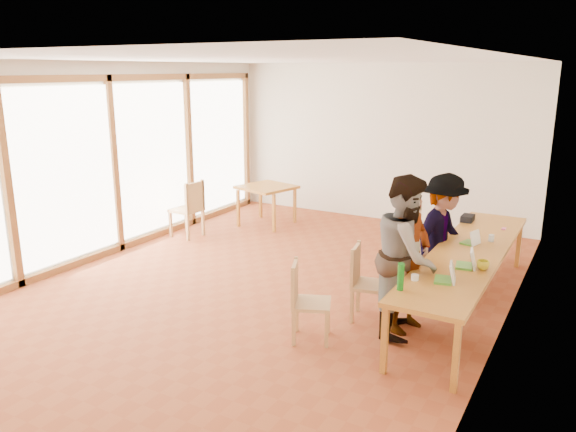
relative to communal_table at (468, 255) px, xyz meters
The scene contains 24 objects.
ground 2.63m from the communal_table, behind, with size 8.00×8.00×0.00m, color #984724.
wall_back 4.45m from the communal_table, 124.78° to the left, with size 6.00×0.10×3.00m, color beige.
wall_right 1.02m from the communal_table, 38.65° to the right, with size 0.10×8.00×3.00m, color beige.
window_wall 5.53m from the communal_table, behind, with size 0.10×8.00×3.00m, color white.
ceiling 3.43m from the communal_table, behind, with size 6.00×8.00×0.04m, color white.
communal_table is the anchor object (origin of this frame).
side_table 4.69m from the communal_table, 153.02° to the left, with size 0.90×0.90×0.75m.
chair_near 2.18m from the communal_table, 128.93° to the right, with size 0.54×0.54×0.47m.
chair_mid 1.34m from the communal_table, 139.10° to the right, with size 0.49×0.49×0.48m.
chair_far 1.24m from the communal_table, 143.46° to the left, with size 0.40×0.40×0.44m.
chair_empty 1.69m from the communal_table, 124.32° to the left, with size 0.50×0.50×0.50m.
chair_spare 4.95m from the communal_table, behind, with size 0.49×0.49×0.53m.
person_near 1.01m from the communal_table, 117.23° to the right, with size 0.62×0.40×1.69m, color gray.
person_mid 1.08m from the communal_table, 116.53° to the right, with size 0.87×0.68×1.80m, color gray.
person_far 0.48m from the communal_table, 146.54° to the left, with size 1.05×0.60×1.62m, color gray.
laptop_near 1.14m from the communal_table, 88.44° to the right, with size 0.25×0.28×0.21m.
laptop_mid 0.61m from the communal_table, 78.38° to the right, with size 0.25×0.28×0.21m.
laptop_far 0.32m from the communal_table, 95.12° to the left, with size 0.24×0.25×0.18m.
yellow_mug 0.65m from the communal_table, 64.84° to the right, with size 0.13×0.13×0.10m, color yellow.
green_bottle 1.64m from the communal_table, 101.43° to the right, with size 0.07×0.07×0.28m, color #146918.
clear_glass 0.57m from the communal_table, 73.50° to the left, with size 0.07×0.07×0.09m, color silver.
condiment_cup 1.29m from the communal_table, 102.36° to the right, with size 0.08×0.08×0.06m, color white.
pink_phone 1.24m from the communal_table, 80.37° to the left, with size 0.05×0.10×0.01m, color #DF4997.
black_pouch 1.44m from the communal_table, 102.98° to the left, with size 0.16×0.26×0.09m, color black.
Camera 1 is at (3.78, -6.28, 2.88)m, focal length 35.00 mm.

